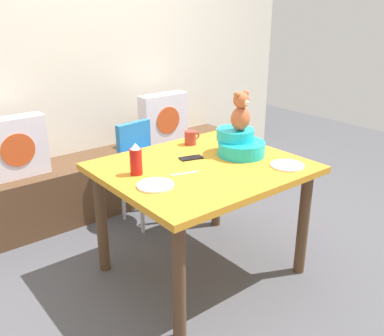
{
  "coord_description": "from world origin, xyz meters",
  "views": [
    {
      "loc": [
        -1.56,
        -1.85,
        1.66
      ],
      "look_at": [
        0.0,
        0.1,
        0.69
      ],
      "focal_mm": 40.4,
      "sensor_mm": 36.0,
      "label": 1
    }
  ],
  "objects_px": {
    "coffee_mug": "(191,138)",
    "cell_phone": "(191,158)",
    "pillow_floral_right": "(164,119)",
    "dining_table": "(202,181)",
    "highchair": "(145,159)",
    "teddy_bear": "(241,112)",
    "pillow_floral_left": "(15,148)",
    "ketchup_bottle": "(136,160)",
    "dinner_plate_near": "(287,165)",
    "dinner_plate_far": "(155,185)",
    "infant_seat_teal": "(239,144)"
  },
  "relations": [
    {
      "from": "infant_seat_teal",
      "to": "dinner_plate_far",
      "type": "xyz_separation_m",
      "value": [
        -0.71,
        -0.09,
        -0.07
      ]
    },
    {
      "from": "dinner_plate_far",
      "to": "pillow_floral_left",
      "type": "bearing_deg",
      "value": 103.68
    },
    {
      "from": "coffee_mug",
      "to": "cell_phone",
      "type": "relative_size",
      "value": 0.83
    },
    {
      "from": "highchair",
      "to": "dinner_plate_far",
      "type": "bearing_deg",
      "value": -119.25
    },
    {
      "from": "infant_seat_teal",
      "to": "dinner_plate_far",
      "type": "height_order",
      "value": "infant_seat_teal"
    },
    {
      "from": "coffee_mug",
      "to": "dinner_plate_far",
      "type": "xyz_separation_m",
      "value": [
        -0.59,
        -0.45,
        -0.04
      ]
    },
    {
      "from": "pillow_floral_left",
      "to": "highchair",
      "type": "bearing_deg",
      "value": -26.7
    },
    {
      "from": "highchair",
      "to": "dinner_plate_near",
      "type": "bearing_deg",
      "value": -76.61
    },
    {
      "from": "highchair",
      "to": "ketchup_bottle",
      "type": "relative_size",
      "value": 4.27
    },
    {
      "from": "pillow_floral_right",
      "to": "dinner_plate_near",
      "type": "relative_size",
      "value": 2.2
    },
    {
      "from": "infant_seat_teal",
      "to": "pillow_floral_left",
      "type": "bearing_deg",
      "value": 129.91
    },
    {
      "from": "dining_table",
      "to": "infant_seat_teal",
      "type": "relative_size",
      "value": 3.51
    },
    {
      "from": "pillow_floral_left",
      "to": "highchair",
      "type": "height_order",
      "value": "pillow_floral_left"
    },
    {
      "from": "coffee_mug",
      "to": "dinner_plate_near",
      "type": "distance_m",
      "value": 0.72
    },
    {
      "from": "pillow_floral_left",
      "to": "teddy_bear",
      "type": "relative_size",
      "value": 1.76
    },
    {
      "from": "pillow_floral_left",
      "to": "dinner_plate_far",
      "type": "relative_size",
      "value": 2.2
    },
    {
      "from": "pillow_floral_right",
      "to": "dinner_plate_far",
      "type": "height_order",
      "value": "pillow_floral_right"
    },
    {
      "from": "highchair",
      "to": "dining_table",
      "type": "bearing_deg",
      "value": -97.4
    },
    {
      "from": "cell_phone",
      "to": "pillow_floral_right",
      "type": "bearing_deg",
      "value": -11.84
    },
    {
      "from": "pillow_floral_left",
      "to": "ketchup_bottle",
      "type": "distance_m",
      "value": 1.17
    },
    {
      "from": "pillow_floral_right",
      "to": "dinner_plate_far",
      "type": "relative_size",
      "value": 2.2
    },
    {
      "from": "highchair",
      "to": "dinner_plate_far",
      "type": "xyz_separation_m",
      "value": [
        -0.51,
        -0.9,
        0.22
      ]
    },
    {
      "from": "coffee_mug",
      "to": "highchair",
      "type": "bearing_deg",
      "value": 101.0
    },
    {
      "from": "ketchup_bottle",
      "to": "dinner_plate_near",
      "type": "bearing_deg",
      "value": -30.72
    },
    {
      "from": "dinner_plate_near",
      "to": "pillow_floral_right",
      "type": "bearing_deg",
      "value": 82.73
    },
    {
      "from": "pillow_floral_left",
      "to": "coffee_mug",
      "type": "distance_m",
      "value": 1.27
    },
    {
      "from": "cell_phone",
      "to": "pillow_floral_left",
      "type": "bearing_deg",
      "value": 49.14
    },
    {
      "from": "highchair",
      "to": "infant_seat_teal",
      "type": "xyz_separation_m",
      "value": [
        0.2,
        -0.81,
        0.29
      ]
    },
    {
      "from": "pillow_floral_left",
      "to": "cell_phone",
      "type": "xyz_separation_m",
      "value": [
        0.74,
        -1.1,
        0.06
      ]
    },
    {
      "from": "dining_table",
      "to": "highchair",
      "type": "bearing_deg",
      "value": 82.6
    },
    {
      "from": "dining_table",
      "to": "dinner_plate_far",
      "type": "relative_size",
      "value": 5.8
    },
    {
      "from": "pillow_floral_right",
      "to": "dining_table",
      "type": "bearing_deg",
      "value": -115.18
    },
    {
      "from": "highchair",
      "to": "teddy_bear",
      "type": "xyz_separation_m",
      "value": [
        0.2,
        -0.81,
        0.5
      ]
    },
    {
      "from": "dinner_plate_near",
      "to": "dinner_plate_far",
      "type": "distance_m",
      "value": 0.82
    },
    {
      "from": "pillow_floral_left",
      "to": "coffee_mug",
      "type": "height_order",
      "value": "pillow_floral_left"
    },
    {
      "from": "pillow_floral_right",
      "to": "dining_table",
      "type": "distance_m",
      "value": 1.36
    },
    {
      "from": "highchair",
      "to": "cell_phone",
      "type": "distance_m",
      "value": 0.72
    },
    {
      "from": "pillow_floral_left",
      "to": "dinner_plate_far",
      "type": "height_order",
      "value": "pillow_floral_left"
    },
    {
      "from": "highchair",
      "to": "ketchup_bottle",
      "type": "distance_m",
      "value": 0.9
    },
    {
      "from": "pillow_floral_left",
      "to": "pillow_floral_right",
      "type": "xyz_separation_m",
      "value": [
        1.3,
        0.0,
        0.0
      ]
    },
    {
      "from": "pillow_floral_left",
      "to": "ketchup_bottle",
      "type": "xyz_separation_m",
      "value": [
        0.33,
        -1.11,
        0.15
      ]
    },
    {
      "from": "highchair",
      "to": "teddy_bear",
      "type": "relative_size",
      "value": 3.16
    },
    {
      "from": "infant_seat_teal",
      "to": "pillow_floral_right",
      "type": "bearing_deg",
      "value": 77.5
    },
    {
      "from": "pillow_floral_right",
      "to": "cell_phone",
      "type": "distance_m",
      "value": 1.23
    },
    {
      "from": "pillow_floral_left",
      "to": "highchair",
      "type": "xyz_separation_m",
      "value": [
        0.83,
        -0.42,
        -0.16
      ]
    },
    {
      "from": "dinner_plate_far",
      "to": "cell_phone",
      "type": "height_order",
      "value": "dinner_plate_far"
    },
    {
      "from": "dining_table",
      "to": "dinner_plate_far",
      "type": "height_order",
      "value": "dinner_plate_far"
    },
    {
      "from": "pillow_floral_right",
      "to": "coffee_mug",
      "type": "xyz_separation_m",
      "value": [
        -0.38,
        -0.87,
        0.11
      ]
    },
    {
      "from": "cell_phone",
      "to": "highchair",
      "type": "bearing_deg",
      "value": 7.82
    },
    {
      "from": "infant_seat_teal",
      "to": "cell_phone",
      "type": "xyz_separation_m",
      "value": [
        -0.29,
        0.13,
        -0.07
      ]
    }
  ]
}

